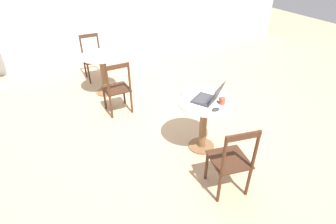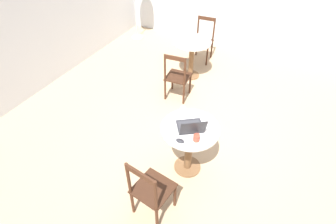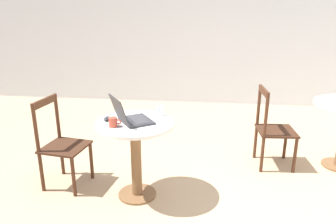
{
  "view_description": "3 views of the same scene",
  "coord_description": "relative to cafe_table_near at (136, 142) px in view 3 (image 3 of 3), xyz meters",
  "views": [
    {
      "loc": [
        -3.12,
        1.59,
        2.42
      ],
      "look_at": [
        -0.51,
        0.41,
        0.59
      ],
      "focal_mm": 28.0,
      "sensor_mm": 36.0,
      "label": 1
    },
    {
      "loc": [
        -2.84,
        -0.79,
        2.96
      ],
      "look_at": [
        -0.37,
        0.43,
        0.59
      ],
      "focal_mm": 28.0,
      "sensor_mm": 36.0,
      "label": 2
    },
    {
      "loc": [
        -0.06,
        -2.75,
        1.78
      ],
      "look_at": [
        -0.44,
        0.43,
        0.71
      ],
      "focal_mm": 35.0,
      "sensor_mm": 36.0,
      "label": 3
    }
  ],
  "objects": [
    {
      "name": "wall_back",
      "position": [
        0.69,
        3.26,
        0.79
      ],
      "size": [
        9.4,
        0.06,
        2.7
      ],
      "color": "silver",
      "rests_on": "ground_plane"
    },
    {
      "name": "drinking_glass",
      "position": [
        0.2,
        0.19,
        0.24
      ],
      "size": [
        0.07,
        0.07,
        0.1
      ],
      "color": "silver",
      "rests_on": "cafe_table_near"
    },
    {
      "name": "ground_plane",
      "position": [
        0.69,
        0.03,
        -0.56
      ],
      "size": [
        16.0,
        16.0,
        0.0
      ],
      "primitive_type": "plane",
      "color": "tan"
    },
    {
      "name": "chair_mid_left",
      "position": [
        1.38,
        0.8,
        -0.12
      ],
      "size": [
        0.43,
        0.43,
        0.91
      ],
      "color": "#472819",
      "rests_on": "ground_plane"
    },
    {
      "name": "laptop",
      "position": [
        -0.03,
        -0.02,
        0.25
      ],
      "size": [
        0.44,
        0.44,
        0.25
      ],
      "color": "#2D2D33",
      "rests_on": "cafe_table_near"
    },
    {
      "name": "mug",
      "position": [
        -0.16,
        -0.14,
        0.24
      ],
      "size": [
        0.11,
        0.07,
        0.08
      ],
      "color": "#C64C38",
      "rests_on": "cafe_table_near"
    },
    {
      "name": "cafe_table_near",
      "position": [
        0.0,
        0.0,
        0.0
      ],
      "size": [
        0.72,
        0.72,
        0.76
      ],
      "color": "brown",
      "rests_on": "ground_plane"
    },
    {
      "name": "chair_near_left",
      "position": [
        -0.79,
        0.12,
        -0.12
      ],
      "size": [
        0.46,
        0.46,
        0.91
      ],
      "color": "#472819",
      "rests_on": "ground_plane"
    },
    {
      "name": "mouse",
      "position": [
        -0.26,
        0.02,
        0.21
      ],
      "size": [
        0.06,
        0.1,
        0.03
      ],
      "color": "#2D2D33",
      "rests_on": "cafe_table_near"
    }
  ]
}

